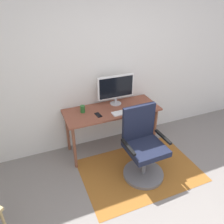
% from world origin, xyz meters
% --- Properties ---
extents(wall_back, '(6.00, 0.10, 2.60)m').
position_xyz_m(wall_back, '(0.00, 2.20, 1.30)').
color(wall_back, silver).
rests_on(wall_back, ground).
extents(area_rug, '(1.68, 1.14, 0.01)m').
position_xyz_m(area_rug, '(0.11, 1.19, 0.00)').
color(area_rug, '#915821').
rests_on(area_rug, ground).
extents(desk, '(1.46, 0.57, 0.74)m').
position_xyz_m(desk, '(-0.07, 1.84, 0.66)').
color(desk, brown).
rests_on(desk, ground).
extents(monitor, '(0.59, 0.18, 0.47)m').
position_xyz_m(monitor, '(0.06, 1.99, 1.01)').
color(monitor, '#B2B2B7').
rests_on(monitor, desk).
extents(keyboard, '(0.43, 0.13, 0.02)m').
position_xyz_m(keyboard, '(0.09, 1.67, 0.75)').
color(keyboard, white).
rests_on(keyboard, desk).
extents(computer_mouse, '(0.06, 0.10, 0.03)m').
position_xyz_m(computer_mouse, '(0.36, 1.70, 0.75)').
color(computer_mouse, white).
rests_on(computer_mouse, desk).
extents(coffee_cup, '(0.07, 0.07, 0.11)m').
position_xyz_m(coffee_cup, '(-0.51, 1.92, 0.79)').
color(coffee_cup, '#29642A').
rests_on(coffee_cup, desk).
extents(cell_phone, '(0.08, 0.15, 0.01)m').
position_xyz_m(cell_phone, '(-0.32, 1.75, 0.74)').
color(cell_phone, black).
rests_on(cell_phone, desk).
extents(office_chair, '(0.58, 0.57, 1.03)m').
position_xyz_m(office_chair, '(0.10, 1.15, 0.41)').
color(office_chair, slate).
rests_on(office_chair, ground).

